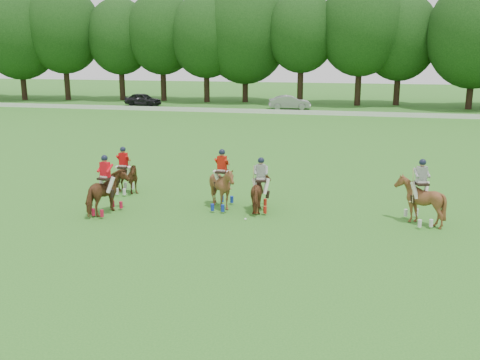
% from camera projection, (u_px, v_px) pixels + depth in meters
% --- Properties ---
extents(ground, '(180.00, 180.00, 0.00)m').
position_uv_depth(ground, '(142.00, 246.00, 17.94)').
color(ground, '#276C1F').
rests_on(ground, ground).
extents(tree_line, '(117.98, 14.32, 14.75)m').
position_uv_depth(tree_line, '(304.00, 33.00, 61.45)').
color(tree_line, black).
rests_on(tree_line, ground).
extents(boundary_rail, '(120.00, 0.10, 0.44)m').
position_uv_depth(boundary_rail, '(289.00, 112.00, 53.90)').
color(boundary_rail, white).
rests_on(boundary_rail, ground).
extents(car_left, '(4.51, 2.39, 1.46)m').
position_uv_depth(car_left, '(143.00, 99.00, 61.76)').
color(car_left, black).
rests_on(car_left, ground).
extents(car_mid, '(4.73, 2.46, 1.48)m').
position_uv_depth(car_mid, '(290.00, 102.00, 58.15)').
color(car_mid, gray).
rests_on(car_mid, ground).
extents(polo_red_a, '(1.30, 2.15, 2.39)m').
position_uv_depth(polo_red_a, '(107.00, 193.00, 21.22)').
color(polo_red_a, '#542F16').
rests_on(polo_red_a, ground).
extents(polo_red_b, '(1.50, 1.31, 2.16)m').
position_uv_depth(polo_red_b, '(124.00, 177.00, 24.27)').
color(polo_red_b, '#542F16').
rests_on(polo_red_b, ground).
extents(polo_red_c, '(1.53, 1.71, 2.49)m').
position_uv_depth(polo_red_c, '(222.00, 187.00, 21.92)').
color(polo_red_c, '#542F16').
rests_on(polo_red_c, ground).
extents(polo_stripe_a, '(1.15, 1.89, 2.23)m').
position_uv_depth(polo_stripe_a, '(261.00, 192.00, 21.59)').
color(polo_stripe_a, '#542F16').
rests_on(polo_stripe_a, ground).
extents(polo_stripe_b, '(1.88, 2.00, 2.48)m').
position_uv_depth(polo_stripe_b, '(420.00, 200.00, 20.03)').
color(polo_stripe_b, '#542F16').
rests_on(polo_stripe_b, ground).
extents(polo_ball, '(0.09, 0.09, 0.09)m').
position_uv_depth(polo_ball, '(245.00, 219.00, 20.60)').
color(polo_ball, white).
rests_on(polo_ball, ground).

